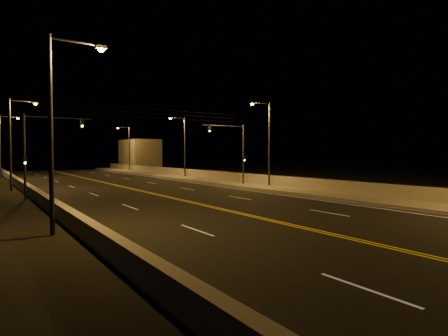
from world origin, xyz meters
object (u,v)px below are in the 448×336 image
streetlight_1 (267,139)px  streetlight_6 (2,142)px  streetlight_2 (183,143)px  traffic_signal_right (236,148)px  streetlight_4 (58,120)px  traffic_signal_left (38,146)px  streetlight_5 (14,138)px  streetlight_3 (128,146)px

streetlight_1 → streetlight_6: 36.42m
streetlight_2 → streetlight_1: bearing=-90.0°
streetlight_6 → traffic_signal_right: size_ratio=1.31×
streetlight_4 → traffic_signal_right: bearing=36.2°
traffic_signal_right → traffic_signal_left: 18.90m
streetlight_2 → streetlight_6: bearing=152.4°
streetlight_2 → traffic_signal_left: (-20.36, -14.96, -0.91)m
streetlight_1 → streetlight_5: bearing=151.9°
streetlight_5 → traffic_signal_right: (19.96, -8.11, -0.91)m
streetlight_6 → traffic_signal_left: streetlight_6 is taller
streetlight_4 → traffic_signal_right: 24.76m
streetlight_2 → streetlight_5: size_ratio=1.00×
streetlight_1 → traffic_signal_right: streetlight_1 is taller
streetlight_5 → traffic_signal_right: 21.56m
streetlight_1 → traffic_signal_right: bearing=113.8°
streetlight_1 → streetlight_6: bearing=126.0°
streetlight_2 → streetlight_4: same height
streetlight_5 → streetlight_6: 18.03m
streetlight_6 → streetlight_3: bearing=28.9°
streetlight_4 → streetlight_5: same height
streetlight_4 → streetlight_2: bearing=54.1°
streetlight_2 → streetlight_4: size_ratio=1.00×
streetlight_3 → traffic_signal_left: 43.09m
streetlight_6 → streetlight_1: bearing=-54.0°
streetlight_1 → streetlight_4: bearing=-152.2°
traffic_signal_right → traffic_signal_left: size_ratio=1.00×
streetlight_1 → traffic_signal_right: (-1.46, 3.32, -0.91)m
streetlight_2 → streetlight_4: 36.52m
streetlight_3 → traffic_signal_right: (-1.46, -37.96, -0.91)m
streetlight_3 → streetlight_6: bearing=-151.1°
streetlight_1 → streetlight_5: same height
traffic_signal_right → streetlight_1: bearing=-66.2°
streetlight_1 → streetlight_2: bearing=90.0°
streetlight_1 → streetlight_4: 24.22m
streetlight_3 → streetlight_6: same height
streetlight_2 → streetlight_6: size_ratio=1.00×
streetlight_4 → traffic_signal_left: (1.06, 14.62, -0.91)m
streetlight_6 → traffic_signal_left: 26.17m
streetlight_3 → traffic_signal_left: bearing=-118.2°
streetlight_2 → traffic_signal_left: streetlight_2 is taller
traffic_signal_right → streetlight_6: bearing=127.4°
traffic_signal_left → streetlight_6: bearing=92.3°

